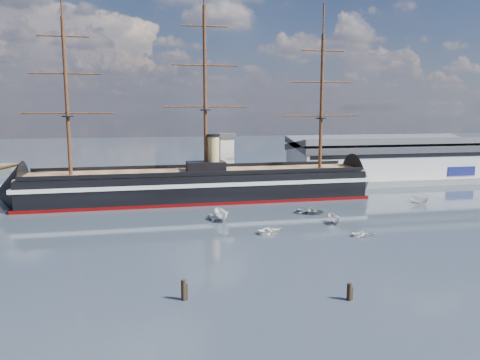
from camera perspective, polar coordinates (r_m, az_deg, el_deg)
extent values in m
plane|color=#27313C|center=(106.87, -0.07, -4.36)|extent=(600.00, 600.00, 0.00)
cube|color=slate|center=(143.46, 0.85, -0.97)|extent=(180.00, 18.00, 2.00)
cube|color=#B7BABC|center=(163.55, 17.16, 2.32)|extent=(62.00, 20.00, 10.00)
cube|color=#3F4247|center=(163.05, 17.25, 4.27)|extent=(63.00, 21.00, 2.00)
cube|color=silver|center=(137.89, -1.71, 2.41)|extent=(4.00, 4.00, 14.00)
cube|color=#3F4247|center=(137.26, -1.72, 5.52)|extent=(5.00, 5.00, 1.00)
cube|color=black|center=(124.37, -5.07, -0.64)|extent=(88.08, 16.46, 7.00)
cube|color=silver|center=(124.18, -5.07, -0.10)|extent=(90.08, 16.71, 1.00)
cube|color=#530405|center=(125.01, -5.04, -2.30)|extent=(90.08, 16.67, 0.90)
cone|color=black|center=(127.53, -26.28, -1.43)|extent=(14.08, 15.75, 15.68)
cone|color=black|center=(137.91, 14.48, -0.09)|extent=(11.08, 15.74, 15.68)
cube|color=brown|center=(123.83, -5.09, 1.00)|extent=(88.08, 15.18, 0.40)
cube|color=black|center=(123.90, -4.18, 1.67)|extent=(10.03, 6.05, 2.50)
cylinder|color=tan|center=(123.81, -3.28, 3.30)|extent=(3.20, 3.20, 9.00)
cylinder|color=#381E0F|center=(123.03, -20.38, 9.41)|extent=(0.90, 0.90, 38.00)
cylinder|color=#381E0F|center=(123.04, -4.28, 10.86)|extent=(0.90, 0.90, 42.00)
cylinder|color=#381E0F|center=(131.23, 9.90, 9.31)|extent=(0.90, 0.90, 36.00)
imported|color=white|center=(102.46, -2.25, -4.94)|extent=(7.66, 3.33, 2.98)
imported|color=white|center=(92.52, 3.75, -6.46)|extent=(2.34, 3.56, 1.54)
imported|color=silver|center=(101.71, 11.45, -5.21)|extent=(5.96, 2.41, 2.35)
imported|color=silver|center=(102.50, -2.94, -4.94)|extent=(6.84, 7.10, 2.52)
imported|color=silver|center=(92.89, 14.87, -6.68)|extent=(1.85, 2.92, 1.27)
imported|color=white|center=(129.30, 21.00, -2.64)|extent=(6.29, 4.79, 2.39)
imported|color=slate|center=(109.91, 8.54, -4.09)|extent=(3.64, 4.17, 1.86)
cylinder|color=black|center=(62.03, -6.87, -14.33)|extent=(0.64, 0.64, 3.43)
cylinder|color=black|center=(63.16, 13.14, -14.07)|extent=(0.64, 0.64, 2.97)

